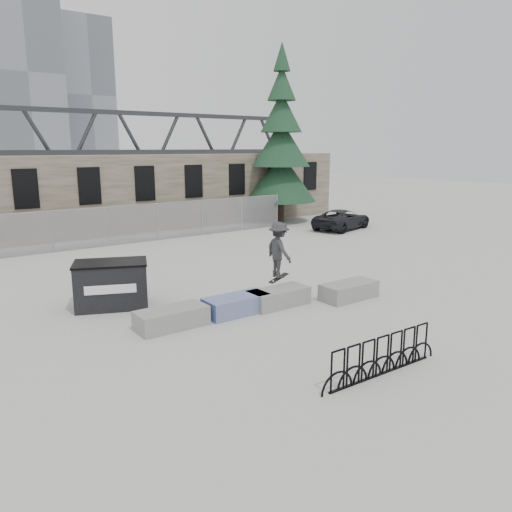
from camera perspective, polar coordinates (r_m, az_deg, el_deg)
The scene contains 13 objects.
ground at distance 15.76m, azimuth -0.44°, elevation -5.97°, with size 120.00×120.00×0.00m, color #ADADA8.
stone_wall at distance 29.81m, azimuth -19.18°, elevation 6.48°, with size 36.00×2.58×4.50m.
chainlink_fence at distance 26.43m, azimuth -16.56°, elevation 3.31°, with size 22.06×0.06×2.02m.
planter_far_left at distance 14.23m, azimuth -9.62°, elevation -6.92°, with size 2.00×0.90×0.55m.
planter_center_left at distance 15.18m, azimuth -2.26°, elevation -5.52°, with size 2.00×0.90×0.55m.
planter_center_right at distance 15.93m, azimuth 2.59°, elevation -4.65°, with size 2.00×0.90×0.55m.
planter_offset at distance 16.91m, azimuth 10.58°, elevation -3.84°, with size 2.00×0.90×0.55m.
dumpster at distance 16.32m, azimuth -16.19°, elevation -3.12°, with size 2.58×2.12×1.46m.
bike_rack at distance 11.56m, azimuth 14.23°, elevation -11.03°, with size 3.59×0.14×0.90m.
spruce_tree at distance 33.72m, azimuth 2.87°, elevation 11.82°, with size 4.74×4.74×11.50m.
truss_bridge at distance 69.70m, azimuth -21.07°, elevation 10.87°, with size 70.00×3.00×9.80m.
suv at distance 31.16m, azimuth 9.81°, elevation 4.16°, with size 2.02×4.39×1.22m, color black.
skateboarder at distance 16.35m, azimuth 2.64°, elevation 0.69°, with size 0.81×1.25×1.98m.
Camera 1 is at (-8.76, -12.13, 4.95)m, focal length 35.00 mm.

